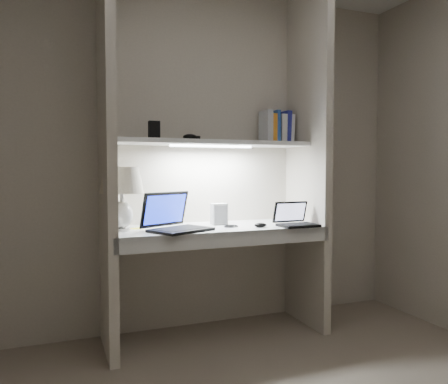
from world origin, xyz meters
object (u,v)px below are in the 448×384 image
laptop_netbook (295,220)px  book_row (276,128)px  table_lamp (122,188)px  speaker (219,214)px  laptop_main (175,222)px

laptop_netbook → book_row: size_ratio=1.07×
table_lamp → speaker: table_lamp is taller
table_lamp → book_row: size_ratio=1.68×
laptop_main → laptop_netbook: bearing=-32.5°
laptop_main → book_row: size_ratio=1.93×
table_lamp → book_row: 1.28m
speaker → laptop_netbook: bearing=-29.1°
table_lamp → book_row: (1.19, 0.16, 0.43)m
table_lamp → speaker: bearing=5.6°
laptop_netbook → book_row: 0.75m
laptop_main → laptop_netbook: size_ratio=1.80×
table_lamp → laptop_netbook: bearing=-9.1°
speaker → book_row: book_row is taller
speaker → book_row: (0.50, 0.09, 0.63)m
laptop_main → laptop_netbook: (0.84, -0.08, -0.02)m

